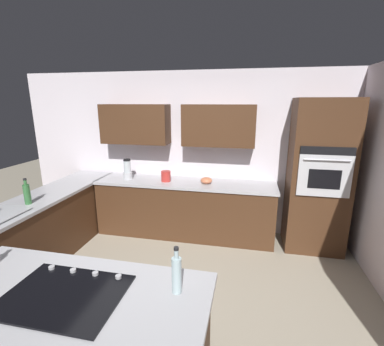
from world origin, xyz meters
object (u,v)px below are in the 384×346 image
cooktop (65,294)px  blender (127,170)px  mixing_bowl (206,180)px  wall_oven (318,177)px  kettle (166,176)px  dish_soap_bottle (27,194)px  second_bottle (177,274)px

cooktop → blender: bearing=-73.7°
cooktop → mixing_bowl: mixing_bowl is taller
blender → mixing_bowl: bearing=180.0°
wall_oven → cooktop: wall_oven is taller
wall_oven → kettle: wall_oven is taller
dish_soap_bottle → cooktop: bearing=137.5°
kettle → second_bottle: bearing=108.6°
mixing_bowl → wall_oven: bearing=-179.4°
wall_oven → cooktop: bearing=52.1°
cooktop → blender: size_ratio=2.31×
second_bottle → dish_soap_bottle: bearing=-28.4°
wall_oven → blender: (2.90, 0.02, -0.05)m
kettle → dish_soap_bottle: dish_soap_bottle is taller
cooktop → second_bottle: (-0.71, -0.18, 0.13)m
blender → dish_soap_bottle: 1.50m
mixing_bowl → dish_soap_bottle: size_ratio=0.55×
dish_soap_bottle → mixing_bowl: bearing=-146.9°
second_bottle → cooktop: bearing=14.6°
blender → second_bottle: 2.93m
mixing_bowl → dish_soap_bottle: (2.02, 1.31, 0.08)m
wall_oven → blender: size_ratio=6.62×
cooktop → kettle: 2.70m
cooktop → kettle: bearing=-87.1°
blender → kettle: (-0.65, 0.00, -0.06)m
cooktop → second_bottle: 0.74m
blender → mixing_bowl: blender is taller
mixing_bowl → second_bottle: size_ratio=0.55×
blender → dish_soap_bottle: (0.72, 1.31, -0.01)m
mixing_bowl → kettle: kettle is taller
blender → second_bottle: same height
kettle → second_bottle: (-0.85, 2.51, 0.05)m
cooktop → kettle: (0.14, -2.70, 0.07)m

